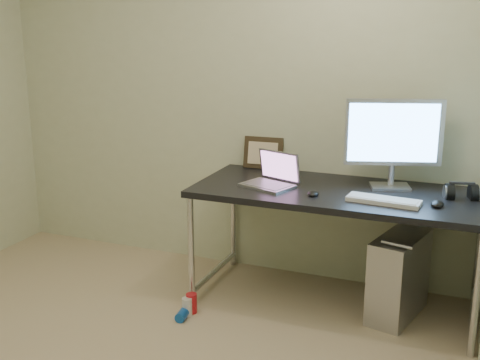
% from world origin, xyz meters
% --- Properties ---
extents(wall_back, '(3.50, 0.02, 2.50)m').
position_xyz_m(wall_back, '(0.00, 1.75, 1.25)').
color(wall_back, beige).
rests_on(wall_back, ground).
extents(desk, '(1.74, 0.76, 0.75)m').
position_xyz_m(desk, '(0.88, 1.37, 0.68)').
color(desk, black).
rests_on(desk, ground).
extents(tower_computer, '(0.33, 0.53, 0.54)m').
position_xyz_m(tower_computer, '(1.27, 1.35, 0.26)').
color(tower_computer, '#B4B4B9').
rests_on(tower_computer, ground).
extents(cable_a, '(0.01, 0.16, 0.69)m').
position_xyz_m(cable_a, '(1.22, 1.70, 0.40)').
color(cable_a, black).
rests_on(cable_a, ground).
extents(cable_b, '(0.02, 0.11, 0.71)m').
position_xyz_m(cable_b, '(1.31, 1.68, 0.38)').
color(cable_b, black).
rests_on(cable_b, ground).
extents(can_red, '(0.08, 0.08, 0.12)m').
position_xyz_m(can_red, '(0.10, 0.92, 0.06)').
color(can_red, red).
rests_on(can_red, ground).
extents(can_white, '(0.06, 0.06, 0.11)m').
position_xyz_m(can_white, '(0.09, 0.87, 0.06)').
color(can_white, silver).
rests_on(can_white, ground).
extents(can_blue, '(0.07, 0.12, 0.06)m').
position_xyz_m(can_blue, '(0.09, 0.82, 0.03)').
color(can_blue, '#1350B0').
rests_on(can_blue, ground).
extents(laptop, '(0.37, 0.33, 0.21)m').
position_xyz_m(laptop, '(0.47, 1.32, 0.80)').
color(laptop, '#B0B1B8').
rests_on(laptop, desk).
extents(monitor, '(0.57, 0.23, 0.55)m').
position_xyz_m(monitor, '(1.17, 1.54, 1.07)').
color(monitor, '#B0B1B8').
rests_on(monitor, desk).
extents(keyboard, '(0.42, 0.17, 0.02)m').
position_xyz_m(keyboard, '(1.18, 1.21, 0.76)').
color(keyboard, silver).
rests_on(keyboard, desk).
extents(mouse_right, '(0.07, 0.12, 0.04)m').
position_xyz_m(mouse_right, '(1.46, 1.25, 0.77)').
color(mouse_right, black).
rests_on(mouse_right, desk).
extents(mouse_left, '(0.08, 0.11, 0.03)m').
position_xyz_m(mouse_left, '(0.77, 1.21, 0.77)').
color(mouse_left, black).
rests_on(mouse_left, desk).
extents(headphones, '(0.21, 0.12, 0.12)m').
position_xyz_m(headphones, '(1.58, 1.46, 0.78)').
color(headphones, black).
rests_on(headphones, desk).
extents(picture_frame, '(0.28, 0.09, 0.22)m').
position_xyz_m(picture_frame, '(0.27, 1.72, 0.86)').
color(picture_frame, black).
rests_on(picture_frame, desk).
extents(webcam, '(0.04, 0.03, 0.11)m').
position_xyz_m(webcam, '(0.51, 1.67, 0.83)').
color(webcam, silver).
rests_on(webcam, desk).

